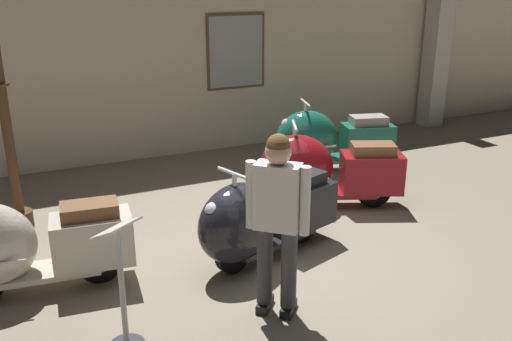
% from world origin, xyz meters
% --- Properties ---
extents(ground_plane, '(60.00, 60.00, 0.00)m').
position_xyz_m(ground_plane, '(0.00, 0.00, 0.00)').
color(ground_plane, gray).
extents(showroom_back_wall, '(18.00, 0.63, 3.27)m').
position_xyz_m(showroom_back_wall, '(0.18, 3.84, 1.63)').
color(showroom_back_wall, beige).
rests_on(showroom_back_wall, ground).
extents(scooter_0, '(1.74, 0.67, 1.04)m').
position_xyz_m(scooter_0, '(-2.48, 0.31, 0.47)').
color(scooter_0, black).
rests_on(scooter_0, ground).
extents(scooter_1, '(1.73, 0.96, 1.02)m').
position_xyz_m(scooter_1, '(-0.31, -0.04, 0.47)').
color(scooter_1, black).
rests_on(scooter_1, ground).
extents(scooter_2, '(1.79, 1.16, 1.06)m').
position_xyz_m(scooter_2, '(0.96, 0.90, 0.48)').
color(scooter_2, black).
rests_on(scooter_2, ground).
extents(scooter_3, '(1.80, 0.94, 1.06)m').
position_xyz_m(scooter_3, '(1.75, 2.02, 0.48)').
color(scooter_3, black).
rests_on(scooter_3, ground).
extents(visitor_0, '(0.41, 0.40, 1.57)m').
position_xyz_m(visitor_0, '(-0.56, -0.92, 0.91)').
color(visitor_0, black).
rests_on(visitor_0, ground).
extents(info_stanchion, '(0.39, 0.37, 1.07)m').
position_xyz_m(info_stanchion, '(-1.82, -0.86, 0.44)').
color(info_stanchion, '#333338').
rests_on(info_stanchion, ground).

